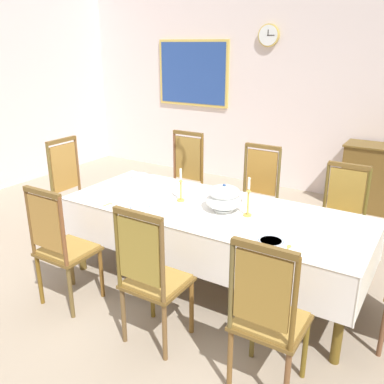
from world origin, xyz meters
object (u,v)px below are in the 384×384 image
Objects in this scene: candlestick_east at (248,201)px; mounted_clock at (269,35)px; bowl_far_right at (139,175)px; framed_painting at (193,73)px; chair_south_b at (151,275)px; bowl_near_right at (271,243)px; chair_north_a at (183,182)px; candlestick_west at (181,189)px; chair_head_west at (74,192)px; bowl_near_left at (121,203)px; soup_tureen at (224,198)px; bowl_far_left at (140,209)px; chair_north_c at (340,217)px; spoon_secondary at (288,248)px; spoon_primary at (114,202)px; chair_south_c at (268,316)px; chair_north_b at (256,198)px; chair_south_a at (61,245)px; dining_table at (213,216)px.

mounted_clock is at bearing 110.43° from candlestick_east.
framed_painting reaches higher than bowl_far_right.
bowl_near_right is (0.70, 0.52, 0.23)m from chair_south_b.
candlestick_west is at bearing 122.19° from chair_north_a.
chair_head_west reaches higher than bowl_near_left.
soup_tureen is 0.74m from bowl_far_left.
soup_tureen reaches higher than bowl_far_left.
chair_north_c reaches higher than spoon_secondary.
bowl_far_right is (-1.46, 0.36, -0.11)m from candlestick_east.
spoon_primary is at bearing -90.67° from mounted_clock.
chair_south_c is at bearing -21.01° from bowl_far_left.
bowl_near_right is (2.48, -0.42, 0.20)m from chair_head_west.
bowl_far_right is (-1.14, -0.57, 0.22)m from chair_north_b.
chair_south_a is 0.98× the size of chair_south_b.
soup_tureen is (1.87, 0.00, 0.30)m from chair_head_west.
spoon_primary is (0.92, -0.36, 0.18)m from chair_head_west.
candlestick_west is at bearing 57.65° from chair_south_a.
bowl_near_right is at bearing -51.09° from framed_painting.
spoon_primary is at bearing -163.23° from candlestick_east.
chair_south_c is 4.68m from mounted_clock.
chair_north_c is at bearing 58.30° from candlestick_east.
candlestick_east is 1.92× the size of spoon_primary.
chair_south_c is at bearing 90.00° from chair_north_c.
chair_north_c is at bearing 15.65° from bowl_far_right.
chair_north_c reaches higher than spoon_primary.
candlestick_east reaches higher than chair_south_b.
dining_table is 8.54× the size of soup_tureen.
spoon_secondary is at bearing -18.40° from candlestick_west.
chair_south_b reaches higher than spoon_primary.
candlestick_west is (-1.25, -0.93, 0.34)m from chair_north_c.
bowl_far_left is at bearing -147.94° from soup_tureen.
chair_south_a is 0.62m from spoon_primary.
chair_south_a is 5.73× the size of bowl_near_right.
candlestick_east reaches higher than bowl_near_left.
chair_south_b is 3.53× the size of soup_tureen.
chair_head_west reaches higher than chair_north_b.
dining_table is 2.36× the size of chair_north_b.
dining_table is 3.86m from framed_painting.
mounted_clock is (-0.82, 2.13, 1.69)m from chair_north_b.
chair_south_a is 1.43m from soup_tureen.
mounted_clock reaches higher than chair_head_west.
dining_table is 1.32m from chair_south_a.
chair_south_b is 4.68m from framed_painting.
candlestick_west is at bearing 110.76° from chair_south_b.
soup_tureen is at bearing 180.00° from candlestick_east.
spoon_secondary is at bearing 86.70° from chair_north_c.
chair_head_west is 7.36× the size of bowl_near_left.
chair_north_c is (1.84, 1.86, -0.01)m from chair_south_a.
chair_head_west reaches higher than bowl_far_left.
mounted_clock reaches higher than bowl_far_right.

